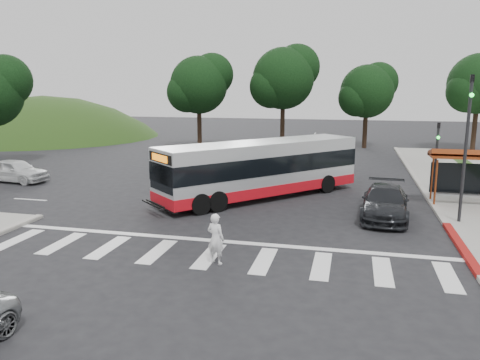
% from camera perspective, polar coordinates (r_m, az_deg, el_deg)
% --- Properties ---
extents(ground, '(140.00, 140.00, 0.00)m').
position_cam_1_polar(ground, '(21.66, 0.16, -4.76)').
color(ground, black).
rests_on(ground, ground).
extents(sidewalk_east, '(4.00, 40.00, 0.12)m').
position_cam_1_polar(sidewalk_east, '(29.52, 25.34, -1.41)').
color(sidewalk_east, gray).
rests_on(sidewalk_east, ground).
extents(curb_east, '(0.30, 40.00, 0.15)m').
position_cam_1_polar(curb_east, '(29.16, 21.50, -1.22)').
color(curb_east, '#9E9991').
rests_on(curb_east, ground).
extents(curb_east_red, '(0.32, 6.00, 0.15)m').
position_cam_1_polar(curb_east_red, '(19.63, 25.36, -7.36)').
color(curb_east_red, maroon).
rests_on(curb_east_red, ground).
extents(hillside_nw, '(44.00, 44.00, 10.00)m').
position_cam_1_polar(hillside_nw, '(62.59, -22.64, 4.90)').
color(hillside_nw, '#1E3D13').
rests_on(hillside_nw, ground).
extents(crosswalk_ladder, '(18.00, 2.60, 0.01)m').
position_cam_1_polar(crosswalk_ladder, '(17.08, -3.79, -9.23)').
color(crosswalk_ladder, silver).
rests_on(crosswalk_ladder, ground).
extents(bus_shelter, '(4.20, 1.60, 2.86)m').
position_cam_1_polar(bus_shelter, '(26.30, 26.56, 2.14)').
color(bus_shelter, '#903A18').
rests_on(bus_shelter, sidewalk_east).
extents(traffic_signal_ne_tall, '(0.18, 0.37, 6.50)m').
position_cam_1_polar(traffic_signal_ne_tall, '(22.36, 25.92, 4.74)').
color(traffic_signal_ne_tall, black).
rests_on(traffic_signal_ne_tall, ground).
extents(traffic_signal_ne_short, '(0.18, 0.37, 4.00)m').
position_cam_1_polar(traffic_signal_ne_short, '(29.35, 22.87, 3.52)').
color(traffic_signal_ne_short, black).
rests_on(traffic_signal_ne_short, ground).
extents(tree_ne_a, '(6.16, 5.74, 9.30)m').
position_cam_1_polar(tree_ne_a, '(49.61, 27.17, 10.51)').
color(tree_ne_a, black).
rests_on(tree_ne_a, parking_lot).
extents(tree_north_a, '(6.60, 6.15, 10.17)m').
position_cam_1_polar(tree_north_a, '(46.82, 5.41, 12.35)').
color(tree_north_a, black).
rests_on(tree_north_a, ground).
extents(tree_north_b, '(5.72, 5.33, 8.43)m').
position_cam_1_polar(tree_north_b, '(48.33, 15.31, 10.48)').
color(tree_north_b, black).
rests_on(tree_north_b, ground).
extents(tree_north_c, '(6.16, 5.74, 9.30)m').
position_cam_1_polar(tree_north_c, '(46.71, -4.94, 11.59)').
color(tree_north_c, black).
rests_on(tree_north_c, ground).
extents(transit_bus, '(9.89, 10.63, 3.09)m').
position_cam_1_polar(transit_bus, '(25.55, 2.60, 1.24)').
color(transit_bus, '#B9BCBF').
rests_on(transit_bus, ground).
extents(pedestrian, '(0.75, 0.60, 1.78)m').
position_cam_1_polar(pedestrian, '(16.10, -2.98, -7.17)').
color(pedestrian, white).
rests_on(pedestrian, ground).
extents(dark_sedan, '(2.43, 5.21, 1.47)m').
position_cam_1_polar(dark_sedan, '(22.75, 17.27, -2.58)').
color(dark_sedan, black).
rests_on(dark_sedan, ground).
extents(west_car_white, '(4.52, 2.25, 1.48)m').
position_cam_1_polar(west_car_white, '(33.17, -25.68, 1.04)').
color(west_car_white, silver).
rests_on(west_car_white, ground).
extents(west_car_black, '(3.79, 1.76, 1.20)m').
position_cam_1_polar(west_car_black, '(33.59, -25.96, 0.90)').
color(west_car_black, black).
rests_on(west_car_black, ground).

